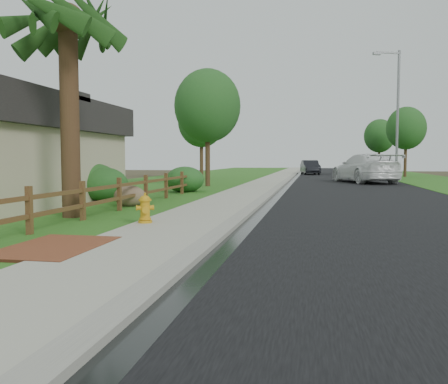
% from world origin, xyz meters
% --- Properties ---
extents(ground, '(120.00, 120.00, 0.00)m').
position_xyz_m(ground, '(0.00, 0.00, 0.00)').
color(ground, '#3A321F').
extents(road, '(8.00, 90.00, 0.02)m').
position_xyz_m(road, '(4.60, 35.00, 0.01)').
color(road, black).
rests_on(road, ground).
extents(curb, '(0.40, 90.00, 0.12)m').
position_xyz_m(curb, '(0.40, 35.00, 0.06)').
color(curb, gray).
rests_on(curb, ground).
extents(wet_gutter, '(0.50, 90.00, 0.00)m').
position_xyz_m(wet_gutter, '(0.75, 35.00, 0.02)').
color(wet_gutter, black).
rests_on(wet_gutter, road).
extents(sidewalk, '(2.20, 90.00, 0.10)m').
position_xyz_m(sidewalk, '(-0.90, 35.00, 0.05)').
color(sidewalk, '#ACA995').
rests_on(sidewalk, ground).
extents(grass_strip, '(1.60, 90.00, 0.06)m').
position_xyz_m(grass_strip, '(-2.80, 35.00, 0.03)').
color(grass_strip, '#265F1B').
rests_on(grass_strip, ground).
extents(lawn_near, '(9.00, 90.00, 0.04)m').
position_xyz_m(lawn_near, '(-8.00, 35.00, 0.02)').
color(lawn_near, '#265F1B').
rests_on(lawn_near, ground).
extents(verge_far, '(6.00, 90.00, 0.04)m').
position_xyz_m(verge_far, '(11.50, 35.00, 0.02)').
color(verge_far, '#265F1B').
rests_on(verge_far, ground).
extents(brick_patch, '(1.60, 2.40, 0.11)m').
position_xyz_m(brick_patch, '(-2.20, -1.00, 0.06)').
color(brick_patch, brown).
rests_on(brick_patch, ground).
extents(ranch_fence, '(0.12, 16.92, 1.10)m').
position_xyz_m(ranch_fence, '(-3.60, 6.40, 0.62)').
color(ranch_fence, '#462317').
rests_on(ranch_fence, ground).
extents(palm_tree, '(3.60, 3.60, 6.60)m').
position_xyz_m(palm_tree, '(-4.30, 3.50, 5.52)').
color(palm_tree, '#3C2718').
rests_on(palm_tree, ground).
extents(fire_hydrant, '(0.49, 0.40, 0.75)m').
position_xyz_m(fire_hydrant, '(-1.70, 2.34, 0.44)').
color(fire_hydrant, orange).
rests_on(fire_hydrant, sidewalk).
extents(white_suv, '(4.75, 7.46, 2.01)m').
position_xyz_m(white_suv, '(5.93, 25.83, 1.03)').
color(white_suv, white).
rests_on(white_suv, road).
extents(dark_car_mid, '(2.29, 5.32, 1.79)m').
position_xyz_m(dark_car_mid, '(7.20, 34.44, 0.91)').
color(dark_car_mid, black).
rests_on(dark_car_mid, road).
extents(dark_car_far, '(2.30, 4.82, 1.52)m').
position_xyz_m(dark_car_far, '(2.00, 43.16, 0.78)').
color(dark_car_far, black).
rests_on(dark_car_far, road).
extents(streetlight, '(2.19, 1.09, 9.98)m').
position_xyz_m(streetlight, '(8.53, 29.89, 5.65)').
color(streetlight, gray).
rests_on(streetlight, ground).
extents(boulder, '(1.26, 1.01, 0.76)m').
position_xyz_m(boulder, '(-3.90, 6.80, 0.38)').
color(boulder, brown).
rests_on(boulder, ground).
extents(shrub_b, '(2.68, 2.68, 1.52)m').
position_xyz_m(shrub_b, '(-6.33, 8.86, 0.76)').
color(shrub_b, '#1C4E1F').
rests_on(shrub_b, ground).
extents(shrub_c, '(2.23, 2.23, 1.35)m').
position_xyz_m(shrub_c, '(-5.71, 8.66, 0.68)').
color(shrub_c, '#1C4E1F').
rests_on(shrub_c, ground).
extents(shrub_d, '(2.45, 2.45, 1.31)m').
position_xyz_m(shrub_d, '(-3.90, 14.00, 0.65)').
color(shrub_d, '#1C4E1F').
rests_on(shrub_d, ground).
extents(tree_near_left, '(3.98, 3.98, 7.05)m').
position_xyz_m(tree_near_left, '(-3.90, 19.14, 4.85)').
color(tree_near_left, '#3C2718').
rests_on(tree_near_left, ground).
extents(tree_mid_left, '(3.82, 3.82, 6.83)m').
position_xyz_m(tree_mid_left, '(-6.67, 29.13, 4.72)').
color(tree_mid_left, '#3C2718').
rests_on(tree_mid_left, ground).
extents(tree_mid_right, '(3.55, 3.55, 6.44)m').
position_xyz_m(tree_mid_right, '(10.64, 37.17, 4.47)').
color(tree_mid_right, '#3C2718').
rests_on(tree_mid_right, ground).
extents(tree_far_right, '(3.13, 3.13, 5.78)m').
position_xyz_m(tree_far_right, '(9.00, 42.41, 4.04)').
color(tree_far_right, '#3C2718').
rests_on(tree_far_right, ground).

